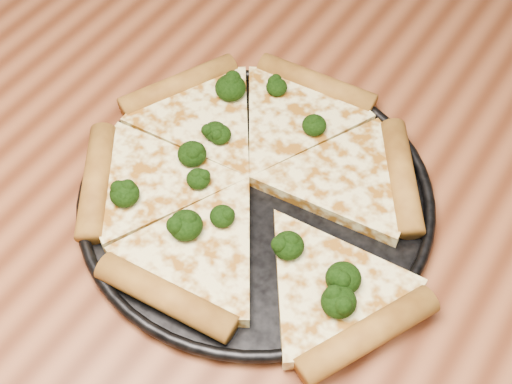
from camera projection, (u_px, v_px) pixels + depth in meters
The scene contains 4 objects.
dining_table at pixel (285, 292), 0.74m from camera, with size 1.20×0.90×0.75m.
pizza_pan at pixel (256, 197), 0.68m from camera, with size 0.33×0.33×0.02m.
pizza at pixel (253, 184), 0.68m from camera, with size 0.37×0.32×0.03m.
broccoli_florets at pixel (244, 187), 0.67m from camera, with size 0.24×0.22×0.02m.
Camera 1 is at (0.18, -0.32, 1.31)m, focal length 51.64 mm.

